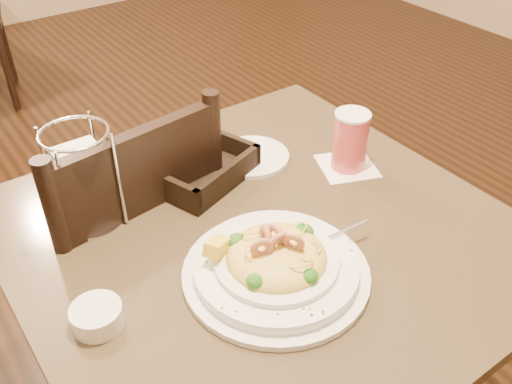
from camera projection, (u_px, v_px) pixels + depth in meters
main_table at (261, 312)px, 1.23m from camera, size 0.90×0.90×0.74m
dining_chair_near at (127, 260)px, 1.37m from camera, size 0.47×0.47×0.93m
pasta_bowl at (276, 263)px, 0.98m from camera, size 0.36×0.33×0.10m
drink_glass at (350, 141)px, 1.23m from camera, size 0.15×0.15×0.13m
bread_basket at (199, 169)px, 1.22m from camera, size 0.26×0.24×0.06m
napkin_caddy at (85, 184)px, 1.07m from camera, size 0.13×0.13×0.20m
side_plate at (252, 157)px, 1.29m from camera, size 0.21×0.21×0.01m
butter_ramekin at (97, 316)px, 0.90m from camera, size 0.09×0.09×0.04m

